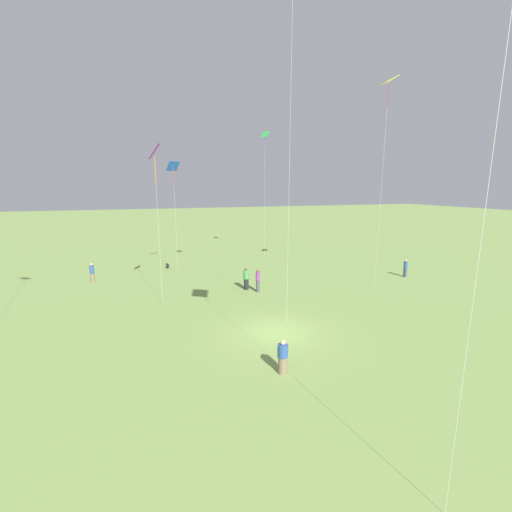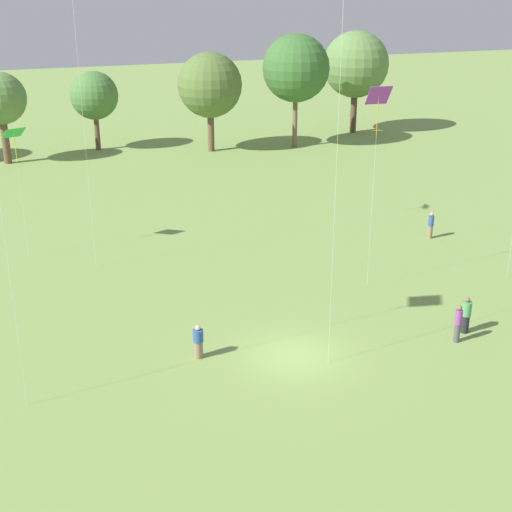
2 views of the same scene
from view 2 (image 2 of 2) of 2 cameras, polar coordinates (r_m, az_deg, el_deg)
ground_plane at (r=33.03m, az=3.13°, el=-7.98°), size 240.00×240.00×0.00m
tree_2 at (r=70.16m, az=-19.79°, el=11.73°), size 4.73×4.73×8.38m
tree_3 at (r=73.59m, az=-12.82°, el=12.39°), size 4.71×4.71×7.78m
tree_4 at (r=71.30m, az=-3.71°, el=13.47°), size 6.29×6.29×9.65m
tree_5 at (r=72.90m, az=3.22°, el=14.77°), size 6.68×6.68×11.25m
tree_6 at (r=81.12m, az=7.99°, el=14.92°), size 7.15×7.15×11.01m
person_3 at (r=32.60m, az=-4.64°, el=-6.87°), size 0.54×0.54×1.62m
person_5 at (r=36.10m, az=16.45°, el=-4.57°), size 0.56×0.56×1.87m
person_7 at (r=35.07m, az=15.86°, el=-5.21°), size 0.48×0.48×1.90m
person_8 at (r=48.63m, az=13.81°, el=2.40°), size 0.39×0.39×1.79m
kite_5 at (r=37.85m, az=9.77°, el=12.13°), size 1.29×0.86×11.08m
kite_6 at (r=44.59m, az=-18.80°, el=9.09°), size 1.43×1.32×8.07m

